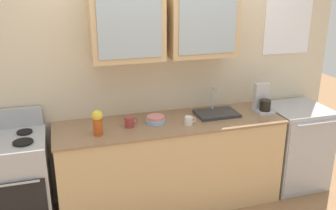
{
  "coord_description": "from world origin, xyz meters",
  "views": [
    {
      "loc": [
        -0.97,
        -3.19,
        2.22
      ],
      "look_at": [
        -0.02,
        0.0,
        1.06
      ],
      "focal_mm": 40.25,
      "sensor_mm": 36.0,
      "label": 1
    }
  ],
  "objects_px": {
    "dishwasher": "(294,146)",
    "sink_faucet": "(216,113)",
    "stove_range": "(13,185)",
    "vase": "(98,122)",
    "cup_near_sink": "(189,121)",
    "bowl_stack": "(156,119)",
    "cup_near_bowls": "(130,122)",
    "coffee_maker": "(263,102)"
  },
  "relations": [
    {
      "from": "sink_faucet",
      "to": "bowl_stack",
      "type": "relative_size",
      "value": 2.29
    },
    {
      "from": "cup_near_sink",
      "to": "bowl_stack",
      "type": "bearing_deg",
      "value": 153.7
    },
    {
      "from": "bowl_stack",
      "to": "dishwasher",
      "type": "distance_m",
      "value": 1.63
    },
    {
      "from": "vase",
      "to": "dishwasher",
      "type": "distance_m",
      "value": 2.19
    },
    {
      "from": "stove_range",
      "to": "vase",
      "type": "xyz_separation_m",
      "value": [
        0.76,
        -0.11,
        0.56
      ]
    },
    {
      "from": "dishwasher",
      "to": "coffee_maker",
      "type": "distance_m",
      "value": 0.7
    },
    {
      "from": "sink_faucet",
      "to": "stove_range",
      "type": "bearing_deg",
      "value": -178.56
    },
    {
      "from": "stove_range",
      "to": "cup_near_sink",
      "type": "bearing_deg",
      "value": -4.31
    },
    {
      "from": "sink_faucet",
      "to": "vase",
      "type": "bearing_deg",
      "value": -172.18
    },
    {
      "from": "stove_range",
      "to": "vase",
      "type": "relative_size",
      "value": 4.68
    },
    {
      "from": "coffee_maker",
      "to": "vase",
      "type": "bearing_deg",
      "value": -176.11
    },
    {
      "from": "cup_near_bowls",
      "to": "cup_near_sink",
      "type": "bearing_deg",
      "value": -10.95
    },
    {
      "from": "vase",
      "to": "cup_near_sink",
      "type": "relative_size",
      "value": 2.08
    },
    {
      "from": "cup_near_sink",
      "to": "stove_range",
      "type": "bearing_deg",
      "value": 175.69
    },
    {
      "from": "dishwasher",
      "to": "cup_near_bowls",
      "type": "bearing_deg",
      "value": -179.63
    },
    {
      "from": "stove_range",
      "to": "bowl_stack",
      "type": "xyz_separation_m",
      "value": [
        1.32,
        0.02,
        0.47
      ]
    },
    {
      "from": "bowl_stack",
      "to": "dishwasher",
      "type": "height_order",
      "value": "bowl_stack"
    },
    {
      "from": "cup_near_bowls",
      "to": "dishwasher",
      "type": "height_order",
      "value": "cup_near_bowls"
    },
    {
      "from": "bowl_stack",
      "to": "vase",
      "type": "distance_m",
      "value": 0.58
    },
    {
      "from": "stove_range",
      "to": "coffee_maker",
      "type": "height_order",
      "value": "coffee_maker"
    },
    {
      "from": "bowl_stack",
      "to": "dishwasher",
      "type": "relative_size",
      "value": 0.2
    },
    {
      "from": "dishwasher",
      "to": "sink_faucet",
      "type": "bearing_deg",
      "value": 176.68
    },
    {
      "from": "sink_faucet",
      "to": "vase",
      "type": "height_order",
      "value": "sink_faucet"
    },
    {
      "from": "sink_faucet",
      "to": "cup_near_sink",
      "type": "relative_size",
      "value": 3.75
    },
    {
      "from": "stove_range",
      "to": "cup_near_sink",
      "type": "height_order",
      "value": "stove_range"
    },
    {
      "from": "bowl_stack",
      "to": "cup_near_sink",
      "type": "distance_m",
      "value": 0.32
    },
    {
      "from": "vase",
      "to": "coffee_maker",
      "type": "distance_m",
      "value": 1.68
    },
    {
      "from": "sink_faucet",
      "to": "coffee_maker",
      "type": "height_order",
      "value": "coffee_maker"
    },
    {
      "from": "sink_faucet",
      "to": "cup_near_sink",
      "type": "distance_m",
      "value": 0.39
    },
    {
      "from": "stove_range",
      "to": "cup_near_bowls",
      "type": "bearing_deg",
      "value": -0.87
    },
    {
      "from": "vase",
      "to": "cup_near_sink",
      "type": "height_order",
      "value": "vase"
    },
    {
      "from": "coffee_maker",
      "to": "cup_near_sink",
      "type": "bearing_deg",
      "value": -171.84
    },
    {
      "from": "bowl_stack",
      "to": "coffee_maker",
      "type": "bearing_deg",
      "value": -1.03
    },
    {
      "from": "stove_range",
      "to": "bowl_stack",
      "type": "distance_m",
      "value": 1.4
    },
    {
      "from": "sink_faucet",
      "to": "coffee_maker",
      "type": "distance_m",
      "value": 0.49
    },
    {
      "from": "stove_range",
      "to": "sink_faucet",
      "type": "height_order",
      "value": "sink_faucet"
    },
    {
      "from": "sink_faucet",
      "to": "vase",
      "type": "distance_m",
      "value": 1.21
    },
    {
      "from": "bowl_stack",
      "to": "cup_near_bowls",
      "type": "height_order",
      "value": "cup_near_bowls"
    },
    {
      "from": "sink_faucet",
      "to": "dishwasher",
      "type": "xyz_separation_m",
      "value": [
        0.92,
        -0.05,
        -0.47
      ]
    },
    {
      "from": "cup_near_bowls",
      "to": "stove_range",
      "type": "bearing_deg",
      "value": 179.13
    },
    {
      "from": "stove_range",
      "to": "cup_near_bowls",
      "type": "distance_m",
      "value": 1.17
    },
    {
      "from": "cup_near_sink",
      "to": "sink_faucet",
      "type": "bearing_deg",
      "value": 25.7
    }
  ]
}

